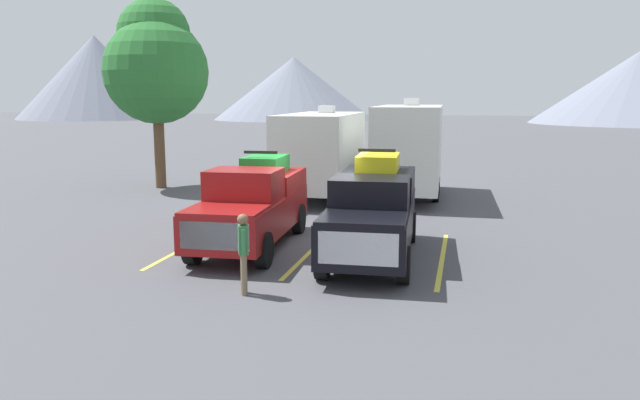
{
  "coord_description": "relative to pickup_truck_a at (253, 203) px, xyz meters",
  "views": [
    {
      "loc": [
        3.9,
        -16.12,
        4.03
      ],
      "look_at": [
        0.0,
        0.14,
        1.2
      ],
      "focal_mm": 34.45,
      "sensor_mm": 36.0,
      "label": 1
    }
  ],
  "objects": [
    {
      "name": "tree_a",
      "position": [
        -7.73,
        9.35,
        4.31
      ],
      "size": [
        4.53,
        4.53,
        8.27
      ],
      "color": "brown",
      "rests_on": "ground"
    },
    {
      "name": "ground_plane",
      "position": [
        1.7,
        0.6,
        -1.17
      ],
      "size": [
        240.0,
        240.0,
        0.0
      ],
      "primitive_type": "plane",
      "color": "#47474C"
    },
    {
      "name": "pickup_truck_b",
      "position": [
        3.35,
        -0.4,
        0.03
      ],
      "size": [
        2.32,
        5.87,
        2.67
      ],
      "color": "black",
      "rests_on": "ground"
    },
    {
      "name": "lot_stripe_a",
      "position": [
        -1.7,
        -0.26,
        -1.17
      ],
      "size": [
        0.12,
        5.5,
        0.01
      ],
      "primitive_type": "cube",
      "color": "gold",
      "rests_on": "ground"
    },
    {
      "name": "camper_trailer_a",
      "position": [
        -0.04,
        8.3,
        0.76
      ],
      "size": [
        2.78,
        7.98,
        3.66
      ],
      "color": "silver",
      "rests_on": "ground"
    },
    {
      "name": "pickup_truck_a",
      "position": [
        0.0,
        0.0,
        0.0
      ],
      "size": [
        2.31,
        5.76,
        2.52
      ],
      "color": "maroon",
      "rests_on": "ground"
    },
    {
      "name": "lot_stripe_b",
      "position": [
        1.7,
        -0.26,
        -1.17
      ],
      "size": [
        0.12,
        5.5,
        0.01
      ],
      "primitive_type": "cube",
      "color": "gold",
      "rests_on": "ground"
    },
    {
      "name": "mountain_ridge",
      "position": [
        -0.89,
        86.92,
        5.39
      ],
      "size": [
        137.1,
        34.42,
        15.03
      ],
      "color": "slate",
      "rests_on": "ground"
    },
    {
      "name": "lot_stripe_c",
      "position": [
        5.1,
        -0.26,
        -1.17
      ],
      "size": [
        0.12,
        5.5,
        0.01
      ],
      "primitive_type": "cube",
      "color": "gold",
      "rests_on": "ground"
    },
    {
      "name": "person_a",
      "position": [
        1.24,
        -4.06,
        -0.2
      ],
      "size": [
        0.28,
        0.35,
        1.69
      ],
      "color": "#726047",
      "rests_on": "ground"
    },
    {
      "name": "camper_trailer_b",
      "position": [
        3.35,
        9.07,
        0.91
      ],
      "size": [
        2.67,
        7.9,
        3.96
      ],
      "color": "silver",
      "rests_on": "ground"
    }
  ]
}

